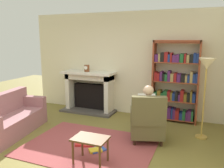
# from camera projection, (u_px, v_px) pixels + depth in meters

# --- Properties ---
(ground) EXTENTS (14.00, 14.00, 0.00)m
(ground) POSITION_uv_depth(u_px,v_px,m) (82.00, 153.00, 4.10)
(ground) COLOR olive
(back_wall) EXTENTS (5.60, 0.10, 2.70)m
(back_wall) POSITION_uv_depth(u_px,v_px,m) (127.00, 64.00, 6.16)
(back_wall) COLOR beige
(back_wall) RESTS_ON ground
(area_rug) EXTENTS (2.40, 1.80, 0.01)m
(area_rug) POSITION_uv_depth(u_px,v_px,m) (89.00, 146.00, 4.37)
(area_rug) COLOR #974143
(area_rug) RESTS_ON ground
(fireplace) EXTENTS (1.51, 0.64, 1.13)m
(fireplace) POSITION_uv_depth(u_px,v_px,m) (90.00, 90.00, 6.45)
(fireplace) COLOR #4C4742
(fireplace) RESTS_ON ground
(mantel_clock) EXTENTS (0.14, 0.14, 0.18)m
(mantel_clock) POSITION_uv_depth(u_px,v_px,m) (87.00, 68.00, 6.24)
(mantel_clock) COLOR brown
(mantel_clock) RESTS_ON fireplace
(bookshelf) EXTENTS (1.09, 0.32, 1.98)m
(bookshelf) POSITION_uv_depth(u_px,v_px,m) (175.00, 83.00, 5.57)
(bookshelf) COLOR brown
(bookshelf) RESTS_ON ground
(armchair_reading) EXTENTS (0.80, 0.79, 0.97)m
(armchair_reading) POSITION_uv_depth(u_px,v_px,m) (148.00, 121.00, 4.48)
(armchair_reading) COLOR #331E14
(armchair_reading) RESTS_ON ground
(seated_reader) EXTENTS (0.47, 0.59, 1.14)m
(seated_reader) POSITION_uv_depth(u_px,v_px,m) (147.00, 110.00, 4.55)
(seated_reader) COLOR silver
(seated_reader) RESTS_ON ground
(sofa_floral) EXTENTS (0.96, 1.79, 0.85)m
(sofa_floral) POSITION_uv_depth(u_px,v_px,m) (9.00, 119.00, 4.92)
(sofa_floral) COLOR #9F696E
(sofa_floral) RESTS_ON ground
(side_table) EXTENTS (0.56, 0.39, 0.44)m
(side_table) POSITION_uv_depth(u_px,v_px,m) (90.00, 142.00, 3.71)
(side_table) COLOR brown
(side_table) RESTS_ON ground
(scattered_books) EXTENTS (0.71, 0.51, 0.04)m
(scattered_books) POSITION_uv_depth(u_px,v_px,m) (90.00, 146.00, 4.30)
(scattered_books) COLOR #334CA5
(scattered_books) RESTS_ON area_rug
(floor_lamp) EXTENTS (0.32, 0.32, 1.64)m
(floor_lamp) POSITION_uv_depth(u_px,v_px,m) (206.00, 71.00, 4.49)
(floor_lamp) COLOR #B7933F
(floor_lamp) RESTS_ON ground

